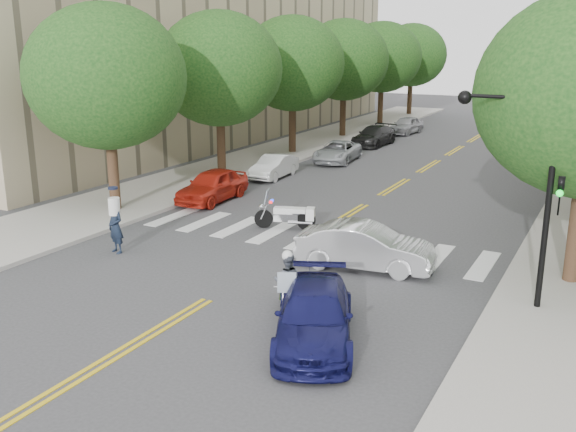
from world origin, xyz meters
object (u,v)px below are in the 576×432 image
Objects in this scene: motorcycle_parked at (290,215)px; convertible at (365,247)px; motorcycle_police at (287,285)px; officer_standing at (116,226)px; sedan_blue at (314,316)px.

convertible is at bearing -142.88° from motorcycle_parked.
motorcycle_parked is 4.94m from convertible.
motorcycle_police reaches higher than convertible.
motorcycle_police is 7.78m from motorcycle_parked.
sedan_blue is at bearing -1.50° from officer_standing.
convertible is at bearing -124.55° from motorcycle_police.
officer_standing reaches higher than sedan_blue.
motorcycle_parked is 9.46m from sedan_blue.
sedan_blue is (8.79, -2.84, -0.27)m from officer_standing.
convertible is (0.56, 4.17, -0.07)m from motorcycle_police.
motorcycle_parked is at bearing 69.86° from officer_standing.
convertible is (4.10, -2.75, 0.18)m from motorcycle_parked.
sedan_blue is (0.79, -5.34, -0.06)m from convertible.
motorcycle_parked is at bearing -89.84° from motorcycle_police.
motorcycle_police is at bearing -171.92° from motorcycle_parked.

